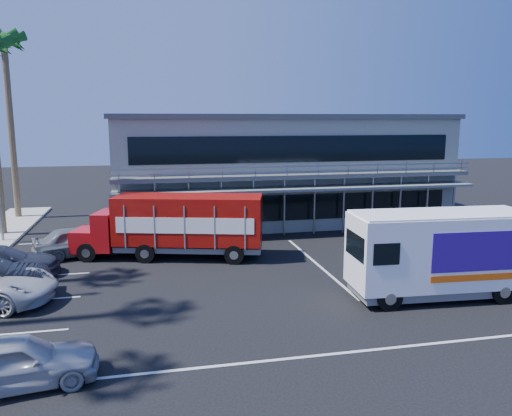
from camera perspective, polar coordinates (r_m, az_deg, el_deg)
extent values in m
plane|color=black|center=(21.30, 4.63, -9.08)|extent=(120.00, 120.00, 0.00)
cube|color=gray|center=(35.54, 2.36, 4.48)|extent=(22.00, 10.00, 7.00)
cube|color=#515454|center=(35.37, 2.40, 10.38)|extent=(22.40, 10.40, 0.30)
cube|color=#515454|center=(30.18, 5.03, 3.63)|extent=(22.00, 1.20, 0.25)
cube|color=gray|center=(29.60, 5.36, 4.48)|extent=(22.00, 0.08, 0.90)
cube|color=slate|center=(29.98, 5.18, 2.24)|extent=(22.00, 1.80, 0.15)
cube|color=black|center=(31.01, 4.66, 0.08)|extent=(20.00, 0.06, 1.60)
cube|color=black|center=(30.59, 4.76, 6.74)|extent=(20.00, 0.06, 1.60)
cylinder|color=brown|center=(38.85, -26.16, 7.64)|extent=(0.44, 0.44, 12.00)
sphere|color=#164F1D|center=(39.18, -26.89, 16.72)|extent=(1.10, 1.10, 1.10)
cube|color=#AF0E10|center=(27.08, -18.57, -3.38)|extent=(1.78, 2.33, 1.10)
cube|color=#AF0E10|center=(26.61, -16.61, -2.39)|extent=(1.49, 2.45, 1.92)
cube|color=black|center=(26.50, -16.67, -1.23)|extent=(0.56, 1.89, 0.64)
cube|color=#9B1309|center=(25.39, -7.68, -1.27)|extent=(7.67, 4.14, 2.38)
cube|color=slate|center=(25.71, -7.61, -4.38)|extent=(7.58, 3.81, 0.27)
cube|color=white|center=(24.30, -8.18, -2.02)|extent=(6.51, 1.80, 0.78)
cube|color=white|center=(26.52, -7.22, -0.97)|extent=(6.51, 1.80, 0.78)
cylinder|color=black|center=(26.17, -18.76, -4.84)|extent=(0.99, 0.52, 0.95)
cylinder|color=black|center=(27.99, -17.25, -3.80)|extent=(0.99, 0.52, 0.95)
cylinder|color=black|center=(25.24, -12.54, -5.09)|extent=(0.99, 0.52, 0.95)
cylinder|color=black|center=(27.12, -11.41, -3.98)|extent=(0.99, 0.52, 0.95)
cylinder|color=black|center=(24.44, -2.52, -5.35)|extent=(0.99, 0.52, 0.95)
cylinder|color=black|center=(26.38, -2.09, -4.18)|extent=(0.99, 0.52, 0.95)
cube|color=white|center=(20.92, 20.31, -4.46)|extent=(7.15, 2.81, 2.81)
cube|color=slate|center=(21.35, 20.05, -8.50)|extent=(6.86, 2.55, 0.35)
cube|color=black|center=(19.40, 11.29, -4.21)|extent=(0.17, 1.98, 0.95)
cube|color=white|center=(20.62, 20.55, -0.59)|extent=(7.01, 2.75, 0.08)
cube|color=#310E83|center=(20.27, 24.01, -4.58)|extent=(3.61, 0.24, 1.51)
cube|color=#310E83|center=(22.29, 20.63, -3.07)|extent=(3.61, 0.24, 1.51)
cube|color=#F2590C|center=(20.53, 23.81, -7.29)|extent=(3.61, 0.23, 0.25)
cylinder|color=black|center=(19.34, 14.98, -9.92)|extent=(0.98, 0.34, 0.96)
cylinder|color=black|center=(21.19, 12.65, -8.03)|extent=(0.98, 0.34, 0.96)
cylinder|color=black|center=(21.57, 26.40, -8.55)|extent=(0.98, 0.34, 0.96)
cylinder|color=black|center=(23.24, 23.39, -7.01)|extent=(0.98, 0.34, 0.96)
imported|color=#AFB1B7|center=(15.09, -25.76, -15.57)|extent=(4.38, 2.28, 1.42)
imported|color=#303341|center=(24.95, -27.23, -5.57)|extent=(5.26, 2.75, 1.46)
imported|color=slate|center=(27.39, -19.46, -3.56)|extent=(4.96, 3.20, 1.57)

